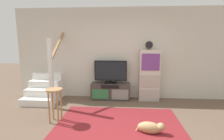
{
  "coord_description": "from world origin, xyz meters",
  "views": [
    {
      "loc": [
        0.1,
        -2.68,
        1.71
      ],
      "look_at": [
        -0.22,
        1.65,
        0.98
      ],
      "focal_mm": 27.11,
      "sensor_mm": 36.0,
      "label": 1
    }
  ],
  "objects_px": {
    "television": "(111,71)",
    "desk_clock": "(149,45)",
    "side_cabinet": "(149,75)",
    "media_console": "(111,91)",
    "bar_stool_near": "(55,98)",
    "dog": "(151,127)"
  },
  "relations": [
    {
      "from": "desk_clock",
      "to": "bar_stool_near",
      "type": "xyz_separation_m",
      "value": [
        -2.15,
        -1.53,
        -1.07
      ]
    },
    {
      "from": "desk_clock",
      "to": "dog",
      "type": "bearing_deg",
      "value": -95.34
    },
    {
      "from": "side_cabinet",
      "to": "dog",
      "type": "bearing_deg",
      "value": -96.46
    },
    {
      "from": "television",
      "to": "desk_clock",
      "type": "distance_m",
      "value": 1.33
    },
    {
      "from": "side_cabinet",
      "to": "desk_clock",
      "type": "distance_m",
      "value": 0.87
    },
    {
      "from": "television",
      "to": "side_cabinet",
      "type": "relative_size",
      "value": 0.64
    },
    {
      "from": "bar_stool_near",
      "to": "dog",
      "type": "relative_size",
      "value": 1.36
    },
    {
      "from": "television",
      "to": "desk_clock",
      "type": "relative_size",
      "value": 3.95
    },
    {
      "from": "desk_clock",
      "to": "bar_stool_near",
      "type": "relative_size",
      "value": 0.33
    },
    {
      "from": "media_console",
      "to": "bar_stool_near",
      "type": "distance_m",
      "value": 1.89
    },
    {
      "from": "dog",
      "to": "desk_clock",
      "type": "bearing_deg",
      "value": 84.66
    },
    {
      "from": "side_cabinet",
      "to": "bar_stool_near",
      "type": "distance_m",
      "value": 2.69
    },
    {
      "from": "bar_stool_near",
      "to": "side_cabinet",
      "type": "bearing_deg",
      "value": 35.13
    },
    {
      "from": "side_cabinet",
      "to": "desk_clock",
      "type": "relative_size",
      "value": 6.15
    },
    {
      "from": "side_cabinet",
      "to": "desk_clock",
      "type": "xyz_separation_m",
      "value": [
        -0.04,
        -0.01,
        0.87
      ]
    },
    {
      "from": "media_console",
      "to": "dog",
      "type": "height_order",
      "value": "media_console"
    },
    {
      "from": "side_cabinet",
      "to": "dog",
      "type": "height_order",
      "value": "side_cabinet"
    },
    {
      "from": "media_console",
      "to": "desk_clock",
      "type": "bearing_deg",
      "value": -0.25
    },
    {
      "from": "side_cabinet",
      "to": "dog",
      "type": "distance_m",
      "value": 1.99
    },
    {
      "from": "media_console",
      "to": "desk_clock",
      "type": "xyz_separation_m",
      "value": [
        1.09,
        -0.0,
        1.36
      ]
    },
    {
      "from": "media_console",
      "to": "side_cabinet",
      "type": "relative_size",
      "value": 0.77
    },
    {
      "from": "television",
      "to": "dog",
      "type": "bearing_deg",
      "value": -64.17
    }
  ]
}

